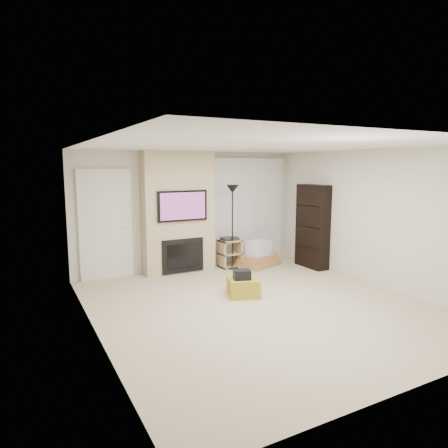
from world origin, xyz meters
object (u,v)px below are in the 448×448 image
ottoman (243,287)px  bookshelf (313,226)px  av_stand (230,251)px  floor_lamp (232,203)px  box_stack (258,256)px

ottoman → bookshelf: (2.33, 0.98, 0.75)m
av_stand → bookshelf: (1.58, -0.85, 0.55)m
floor_lamp → av_stand: floor_lamp is taller
av_stand → bookshelf: bearing=-28.2°
av_stand → ottoman: bearing=-112.1°
box_stack → av_stand: bearing=160.8°
ottoman → box_stack: bearing=50.2°
bookshelf → ottoman: bearing=-157.1°
ottoman → box_stack: box_stack is taller
ottoman → box_stack: 2.11m
ottoman → floor_lamp: (0.73, 1.69, 1.27)m
ottoman → av_stand: 1.99m
av_stand → box_stack: 0.66m
floor_lamp → av_stand: size_ratio=2.73×
floor_lamp → box_stack: (0.62, -0.06, -1.20)m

